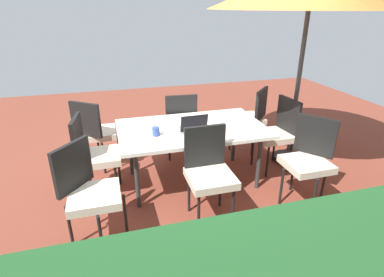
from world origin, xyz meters
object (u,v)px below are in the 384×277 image
chair_east (93,152)px  chair_northeast (88,189)px  chair_southwest (251,116)px  laptop (192,127)px  chair_west (277,131)px  chair_southeast (95,130)px  chair_south (180,121)px  chair_north (209,170)px  cup (156,131)px  dining_table (192,131)px  chair_northwest (309,157)px

chair_east → chair_northeast: size_ratio=1.00×
chair_southwest → laptop: chair_southwest is taller
chair_west → chair_southeast: size_ratio=1.00×
chair_southeast → chair_south: bearing=-141.6°
chair_southwest → chair_southeast: 2.27m
chair_southwest → chair_northeast: 2.74m
chair_southwest → chair_east: 2.38m
chair_north → laptop: chair_north is taller
chair_west → chair_south: same height
chair_west → cup: (1.65, 0.17, 0.24)m
dining_table → cup: cup is taller
chair_west → chair_northwest: bearing=-10.6°
chair_northwest → chair_north: 1.16m
chair_southeast → laptop: 1.41m
cup → dining_table: bearing=-163.5°
chair_north → chair_southwest: bearing=50.9°
chair_north → chair_east: bearing=146.8°
chair_northwest → chair_south: same height
dining_table → cup: size_ratio=17.76×
chair_southeast → laptop: chair_southeast is taller
chair_west → chair_north: 1.44m
cup → laptop: bearing=-174.9°
chair_west → chair_northeast: size_ratio=1.00×
laptop → cup: bearing=3.3°
chair_southwest → chair_east: same height
chair_southwest → chair_south: bearing=-47.9°
chair_northeast → chair_southeast: 1.48m
chair_northeast → chair_east: bearing=37.4°
chair_southwest → laptop: bearing=-10.9°
chair_south → laptop: bearing=91.1°
chair_east → chair_northeast: (0.03, 0.78, 0.00)m
dining_table → laptop: size_ratio=5.37×
cup → chair_southeast: bearing=-50.7°
chair_northwest → chair_south: (1.10, -1.49, 0.00)m
chair_southeast → laptop: bearing=-178.4°
chair_south → chair_northeast: 1.94m
cup → chair_east: bearing=-12.0°
chair_north → chair_northeast: bearing=-178.2°
chair_northeast → laptop: (-1.18, -0.67, 0.24)m
chair_west → cup: bearing=-90.1°
chair_east → cup: (-0.70, 0.15, 0.24)m
chair_southeast → cup: size_ratio=9.90×
chair_south → chair_north: bearing=92.4°
chair_northeast → chair_south: bearing=0.7°
dining_table → chair_southeast: chair_southeast is taller
chair_north → dining_table: bearing=87.8°
chair_northeast → chair_west: bearing=-31.7°
chair_southeast → chair_west: bearing=-159.0°
chair_north → laptop: 0.67m
chair_northeast → chair_southeast: bearing=38.1°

